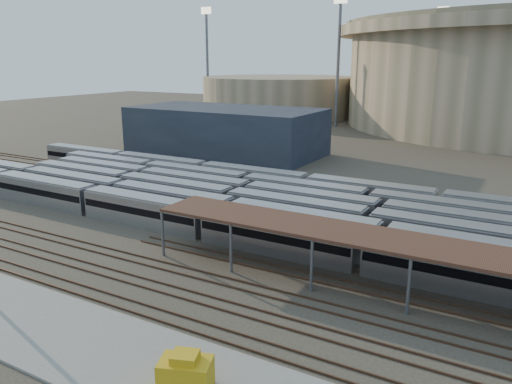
% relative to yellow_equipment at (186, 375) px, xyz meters
% --- Properties ---
extents(ground, '(420.00, 420.00, 0.00)m').
position_rel_yellow_equipment_xyz_m(ground, '(-7.97, 15.66, -1.22)').
color(ground, '#383026').
rests_on(ground, ground).
extents(apron, '(50.00, 9.00, 0.20)m').
position_rel_yellow_equipment_xyz_m(apron, '(-12.97, 0.66, -1.12)').
color(apron, gray).
rests_on(apron, ground).
extents(subway_trains, '(129.13, 23.90, 3.60)m').
position_rel_yellow_equipment_xyz_m(subway_trains, '(-6.41, 34.16, 0.58)').
color(subway_trains, '#B4B5B9').
rests_on(subway_trains, ground).
extents(inspection_shed, '(60.30, 6.00, 5.30)m').
position_rel_yellow_equipment_xyz_m(inspection_shed, '(14.03, 19.66, 3.76)').
color(inspection_shed, '#5E5E63').
rests_on(inspection_shed, ground).
extents(empty_tracks, '(170.00, 9.62, 0.18)m').
position_rel_yellow_equipment_xyz_m(empty_tracks, '(-7.97, 10.66, -1.13)').
color(empty_tracks, '#4C3323').
rests_on(empty_tracks, ground).
extents(secondary_arena, '(56.00, 56.00, 14.00)m').
position_rel_yellow_equipment_xyz_m(secondary_arena, '(-67.97, 145.66, 5.78)').
color(secondary_arena, tan).
rests_on(secondary_arena, ground).
extents(service_building, '(42.00, 20.00, 10.00)m').
position_rel_yellow_equipment_xyz_m(service_building, '(-42.97, 70.66, 3.78)').
color(service_building, '#1E232D').
rests_on(service_building, ground).
extents(floodlight_0, '(4.00, 1.00, 38.40)m').
position_rel_yellow_equipment_xyz_m(floodlight_0, '(-37.97, 125.66, 19.43)').
color(floodlight_0, '#5E5E63').
rests_on(floodlight_0, ground).
extents(floodlight_1, '(4.00, 1.00, 38.40)m').
position_rel_yellow_equipment_xyz_m(floodlight_1, '(-92.97, 135.66, 19.43)').
color(floodlight_1, '#5E5E63').
rests_on(floodlight_1, ground).
extents(floodlight_3, '(4.00, 1.00, 38.40)m').
position_rel_yellow_equipment_xyz_m(floodlight_3, '(-17.97, 175.66, 19.43)').
color(floodlight_3, '#5E5E63').
rests_on(floodlight_3, ground).
extents(yellow_equipment, '(3.78, 3.05, 2.04)m').
position_rel_yellow_equipment_xyz_m(yellow_equipment, '(0.00, 0.00, 0.00)').
color(yellow_equipment, '#BE9311').
rests_on(yellow_equipment, apron).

